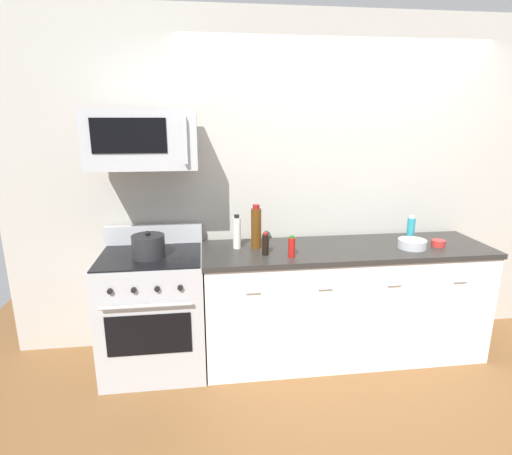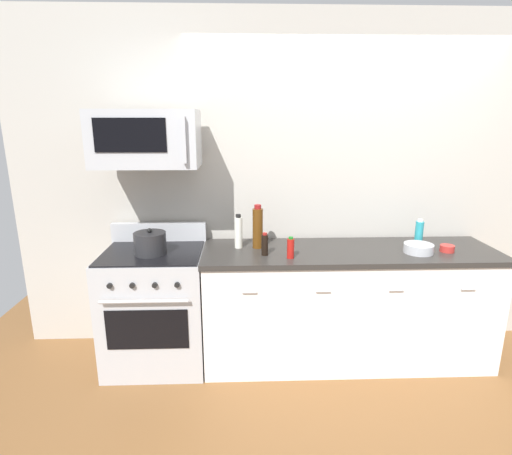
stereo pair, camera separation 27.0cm
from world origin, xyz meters
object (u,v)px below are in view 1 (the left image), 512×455
at_px(bowl_steel_prep, 412,243).
at_px(bottle_wine_amber, 256,227).
at_px(bottle_dish_soap, 411,229).
at_px(bowl_red_small, 438,243).
at_px(stockpot, 148,246).
at_px(bottle_hot_sauce_red, 292,247).
at_px(bottle_vinegar_white, 237,232).
at_px(microwave, 143,139).
at_px(range_oven, 154,311).
at_px(bottle_soy_sauce_dark, 265,244).

bearing_deg(bowl_steel_prep, bottle_wine_amber, 172.02).
relative_size(bottle_wine_amber, bottle_dish_soap, 1.56).
bearing_deg(bowl_steel_prep, bowl_red_small, 4.58).
bearing_deg(bottle_dish_soap, stockpot, -176.54).
xyz_separation_m(bottle_dish_soap, stockpot, (-2.05, -0.12, -0.02)).
relative_size(bottle_hot_sauce_red, bowl_red_small, 1.50).
relative_size(bottle_wine_amber, bottle_vinegar_white, 1.28).
bearing_deg(bottle_dish_soap, bottle_hot_sauce_red, -166.40).
height_order(microwave, bottle_dish_soap, microwave).
distance_m(bowl_red_small, stockpot, 2.22).
distance_m(microwave, stockpot, 0.75).
height_order(range_oven, bowl_red_small, range_oven).
bearing_deg(bottle_soy_sauce_dark, bottle_wine_amber, 103.88).
bearing_deg(bottle_soy_sauce_dark, bowl_steel_prep, 0.68).
bearing_deg(bottle_hot_sauce_red, bowl_steel_prep, 5.10).
bearing_deg(bowl_steel_prep, bottle_vinegar_white, 172.70).
distance_m(range_oven, microwave, 1.28).
bearing_deg(bottle_soy_sauce_dark, microwave, 169.79).
bearing_deg(bottle_vinegar_white, bowl_red_small, -5.59).
distance_m(bottle_dish_soap, bottle_vinegar_white, 1.41).
bearing_deg(microwave, bottle_soy_sauce_dark, -10.21).
distance_m(range_oven, bottle_wine_amber, 1.01).
bearing_deg(range_oven, bottle_wine_amber, 5.34).
relative_size(range_oven, bowl_red_small, 10.19).
height_order(bottle_hot_sauce_red, stockpot, stockpot).
height_order(bottle_wine_amber, bottle_dish_soap, bottle_wine_amber).
height_order(bowl_steel_prep, stockpot, stockpot).
xyz_separation_m(range_oven, microwave, (0.00, 0.04, 1.28)).
bearing_deg(bowl_steel_prep, microwave, 176.04).
bearing_deg(bottle_vinegar_white, bottle_soy_sauce_dark, -43.90).
bearing_deg(bowl_steel_prep, stockpot, 178.86).
distance_m(bottle_vinegar_white, bottle_soy_sauce_dark, 0.27).
xyz_separation_m(bottle_hot_sauce_red, bottle_soy_sauce_dark, (-0.18, 0.07, 0.01)).
relative_size(bottle_dish_soap, bottle_hot_sauce_red, 1.38).
distance_m(bottle_wine_amber, bowl_steel_prep, 1.21).
distance_m(bowl_steel_prep, bowl_red_small, 0.23).
relative_size(bottle_vinegar_white, bowl_steel_prep, 1.23).
relative_size(bottle_hot_sauce_red, bottle_vinegar_white, 0.59).
bearing_deg(bottle_dish_soap, bottle_vinegar_white, 179.68).
bearing_deg(microwave, bottle_wine_amber, 2.13).
bearing_deg(bottle_dish_soap, bowl_steel_prep, -112.04).
bearing_deg(microwave, bottle_hot_sauce_red, -12.38).
height_order(bottle_dish_soap, bowl_steel_prep, bottle_dish_soap).
height_order(bottle_dish_soap, bowl_red_small, bottle_dish_soap).
bearing_deg(bottle_hot_sauce_red, bottle_vinegar_white, 145.31).
height_order(bowl_steel_prep, bowl_red_small, bowl_steel_prep).
relative_size(microwave, bottle_hot_sauce_red, 4.74).
bearing_deg(bottle_soy_sauce_dark, range_oven, 172.78).
bearing_deg(stockpot, microwave, 89.87).
distance_m(bottle_hot_sauce_red, bowl_steel_prep, 0.97).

